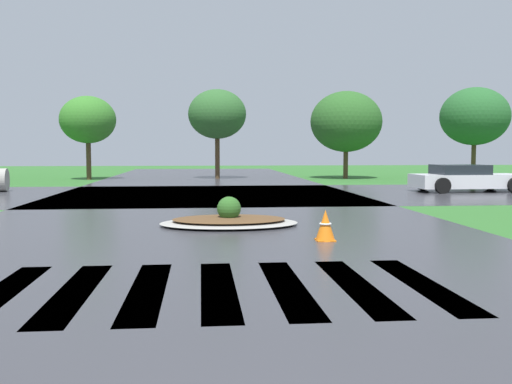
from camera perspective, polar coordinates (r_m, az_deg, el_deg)
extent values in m
cube|color=#35353A|center=(12.27, -4.40, -4.13)|extent=(11.82, 80.00, 0.01)
cube|color=#35353A|center=(22.90, -4.90, -0.23)|extent=(90.00, 10.64, 0.01)
cube|color=white|center=(7.97, -23.76, -9.07)|extent=(0.45, 3.23, 0.01)
cube|color=white|center=(7.74, -17.34, -9.30)|extent=(0.45, 3.23, 0.01)
cube|color=white|center=(7.61, -10.60, -9.41)|extent=(0.45, 3.23, 0.01)
cube|color=white|center=(7.58, -3.72, -9.40)|extent=(0.45, 3.23, 0.01)
cube|color=white|center=(7.66, 3.12, -9.25)|extent=(0.45, 3.23, 0.01)
cube|color=white|center=(7.84, 9.72, -8.99)|extent=(0.45, 3.23, 0.01)
cube|color=white|center=(8.12, 15.93, -8.63)|extent=(0.45, 3.23, 0.01)
ellipsoid|color=#9E9B93|center=(13.63, -2.66, -3.05)|extent=(3.24, 2.19, 0.12)
ellipsoid|color=brown|center=(13.62, -2.67, -2.67)|extent=(2.65, 1.79, 0.10)
sphere|color=#2D6023|center=(13.59, -2.67, -1.63)|extent=(0.56, 0.56, 0.56)
cube|color=silver|center=(25.91, 20.08, 1.03)|extent=(4.59, 1.95, 0.56)
cube|color=#1E232B|center=(25.73, 19.38, 2.10)|extent=(2.11, 1.67, 0.40)
cylinder|color=black|center=(27.48, 22.04, 0.88)|extent=(0.65, 0.24, 0.64)
cylinder|color=black|center=(26.13, 16.10, 0.86)|extent=(0.65, 0.24, 0.64)
cylinder|color=black|center=(24.39, 17.85, 0.59)|extent=(0.65, 0.24, 0.64)
cone|color=orange|center=(11.40, 6.82, -3.27)|extent=(0.39, 0.39, 0.61)
torus|color=white|center=(11.40, 6.83, -3.12)|extent=(0.24, 0.24, 0.04)
cube|color=orange|center=(11.44, 6.81, -4.71)|extent=(0.36, 0.36, 0.03)
cylinder|color=#4C3823|center=(35.10, -16.11, 3.09)|extent=(0.28, 0.28, 2.35)
ellipsoid|color=#367728|center=(35.13, -16.19, 6.84)|extent=(3.21, 3.21, 2.73)
cylinder|color=#4C3823|center=(34.95, -3.81, 3.49)|extent=(0.28, 0.28, 2.65)
ellipsoid|color=#2E5E2B|center=(35.01, -3.83, 7.64)|extent=(3.46, 3.46, 2.94)
cylinder|color=#4C3823|center=(35.49, 8.80, 2.87)|extent=(0.28, 0.28, 1.92)
ellipsoid|color=#2A5C24|center=(35.52, 8.84, 6.84)|extent=(4.28, 4.28, 3.64)
cylinder|color=#4C3823|center=(38.69, 20.58, 3.06)|extent=(0.28, 0.28, 2.33)
ellipsoid|color=#255D2A|center=(38.74, 20.68, 6.97)|extent=(4.21, 4.21, 3.58)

